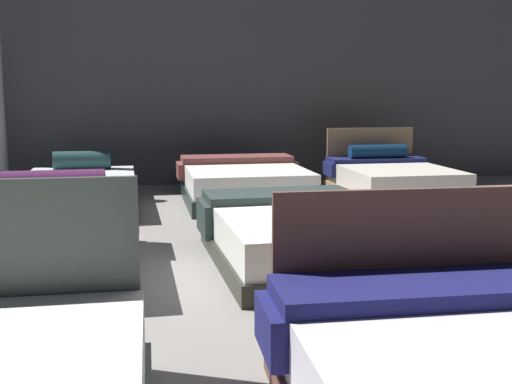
{
  "coord_description": "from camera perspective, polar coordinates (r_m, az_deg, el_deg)",
  "views": [
    {
      "loc": [
        -1.37,
        -4.7,
        1.46
      ],
      "look_at": [
        -0.38,
        0.49,
        0.61
      ],
      "focal_mm": 42.93,
      "sensor_mm": 36.0,
      "label": 1
    }
  ],
  "objects": [
    {
      "name": "bed_3",
      "position": [
        5.33,
        -18.9,
        -4.39
      ],
      "size": [
        1.51,
        2.1,
        0.77
      ],
      "rotation": [
        0.0,
        0.0,
        0.01
      ],
      "color": "#4D5B5A",
      "rests_on": "ground_plane"
    },
    {
      "name": "bed_8",
      "position": [
        8.94,
        12.54,
        1.1
      ],
      "size": [
        1.55,
        2.0,
        0.94
      ],
      "rotation": [
        0.0,
        0.0,
        -0.01
      ],
      "color": "#98734E",
      "rests_on": "ground_plane"
    },
    {
      "name": "bed_6",
      "position": [
        8.15,
        -16.1,
        0.03
      ],
      "size": [
        1.49,
        2.19,
        0.69
      ],
      "rotation": [
        0.0,
        0.0,
        0.02
      ],
      "color": "black",
      "rests_on": "ground_plane"
    },
    {
      "name": "bed_4",
      "position": [
        5.36,
        3.94,
        -4.11
      ],
      "size": [
        1.56,
        2.1,
        0.53
      ],
      "rotation": [
        0.0,
        0.0,
        0.03
      ],
      "color": "black",
      "rests_on": "ground_plane"
    },
    {
      "name": "showroom_back_wall",
      "position": [
        10.09,
        -3.1,
        10.74
      ],
      "size": [
        18.0,
        0.06,
        3.5
      ],
      "primitive_type": "cube",
      "color": "#47474C",
      "rests_on": "ground_plane"
    },
    {
      "name": "bed_7",
      "position": [
        8.34,
        -1.12,
        0.79
      ],
      "size": [
        1.73,
        2.03,
        0.57
      ],
      "rotation": [
        0.0,
        0.0,
        -0.0
      ],
      "color": "black",
      "rests_on": "ground_plane"
    },
    {
      "name": "ground_plane",
      "position": [
        5.11,
        5.22,
        -7.65
      ],
      "size": [
        18.0,
        18.0,
        0.02
      ],
      "primitive_type": "cube",
      "color": "gray"
    }
  ]
}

